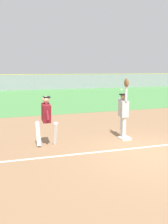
% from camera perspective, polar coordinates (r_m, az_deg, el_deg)
% --- Properties ---
extents(ground_plane, '(78.87, 78.87, 0.00)m').
position_cam_1_polar(ground_plane, '(7.95, 15.35, -9.48)').
color(ground_plane, '#936D4C').
extents(outfield_grass, '(49.48, 17.76, 0.01)m').
position_cam_1_polar(outfield_grass, '(23.10, -8.26, 3.40)').
color(outfield_grass, '#4C8C47').
rests_on(outfield_grass, ground_plane).
extents(chalk_foul_line, '(11.99, 0.59, 0.01)m').
position_cam_1_polar(chalk_foul_line, '(7.43, -15.47, -10.83)').
color(chalk_foul_line, white).
rests_on(chalk_foul_line, ground_plane).
extents(first_base, '(0.39, 0.39, 0.08)m').
position_cam_1_polar(first_base, '(9.34, 9.51, -6.07)').
color(first_base, white).
rests_on(first_base, ground_plane).
extents(fielder, '(0.31, 0.90, 2.28)m').
position_cam_1_polar(fielder, '(9.20, 9.24, 0.59)').
color(fielder, silver).
rests_on(fielder, ground_plane).
extents(runner, '(0.71, 0.84, 1.72)m').
position_cam_1_polar(runner, '(8.34, -8.80, -1.23)').
color(runner, white).
rests_on(runner, ground_plane).
extents(baseball, '(0.07, 0.07, 0.07)m').
position_cam_1_polar(baseball, '(9.39, 8.79, 5.18)').
color(baseball, white).
extents(outfield_fence, '(49.56, 0.08, 1.98)m').
position_cam_1_polar(outfield_fence, '(31.75, -11.40, 6.85)').
color(outfield_fence, '#93999E').
rests_on(outfield_fence, ground_plane).
extents(parked_car_black, '(4.58, 2.48, 1.25)m').
position_cam_1_polar(parked_car_black, '(35.25, -15.49, 6.46)').
color(parked_car_black, black).
rests_on(parked_car_black, ground_plane).
extents(parked_car_tan, '(4.45, 2.21, 1.25)m').
position_cam_1_polar(parked_car_tan, '(36.69, -7.14, 6.86)').
color(parked_car_tan, tan).
rests_on(parked_car_tan, ground_plane).
extents(parked_car_white, '(4.50, 2.32, 1.25)m').
position_cam_1_polar(parked_car_white, '(38.35, 1.57, 7.07)').
color(parked_car_white, white).
rests_on(parked_car_white, ground_plane).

